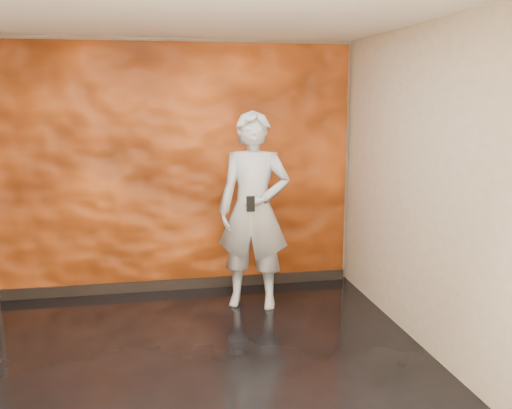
% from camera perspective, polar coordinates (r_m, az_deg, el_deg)
% --- Properties ---
extents(room, '(4.02, 4.02, 2.81)m').
position_cam_1_polar(room, '(4.47, -6.38, 0.62)').
color(room, black).
rests_on(room, ground).
extents(feature_wall, '(3.90, 0.06, 2.75)m').
position_cam_1_polar(feature_wall, '(6.41, -7.82, 3.48)').
color(feature_wall, orange).
rests_on(feature_wall, ground).
extents(baseboard, '(3.90, 0.04, 0.12)m').
position_cam_1_polar(baseboard, '(6.66, -7.51, -7.89)').
color(baseboard, black).
rests_on(baseboard, ground).
extents(man, '(0.86, 0.71, 2.04)m').
position_cam_1_polar(man, '(5.88, -0.22, -0.62)').
color(man, '#989DA7').
rests_on(man, ground).
extents(phone, '(0.08, 0.03, 0.16)m').
position_cam_1_polar(phone, '(5.58, -0.54, 0.06)').
color(phone, black).
rests_on(phone, man).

